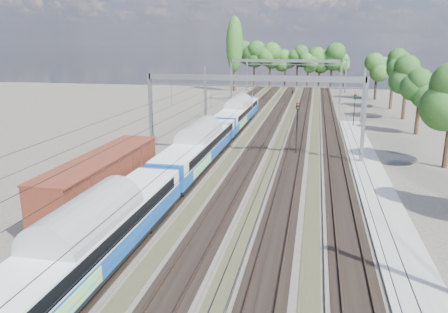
% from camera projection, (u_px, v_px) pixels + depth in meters
% --- Properties ---
extents(track_bed, '(21.00, 130.00, 0.34)m').
position_uv_depth(track_bed, '(267.00, 131.00, 62.07)').
color(track_bed, '#47423A').
rests_on(track_bed, ground).
extents(platform, '(3.00, 70.00, 0.30)m').
position_uv_depth(platform, '(378.00, 194.00, 36.00)').
color(platform, gray).
rests_on(platform, ground).
extents(catenary, '(25.65, 130.00, 9.00)m').
position_uv_depth(catenary, '(275.00, 82.00, 67.70)').
color(catenary, slate).
rests_on(catenary, ground).
extents(tree_belt, '(39.89, 102.08, 11.97)m').
position_uv_depth(tree_belt, '(321.00, 60.00, 103.49)').
color(tree_belt, black).
rests_on(tree_belt, ground).
extents(poplar, '(4.40, 4.40, 19.04)m').
position_uv_depth(poplar, '(235.00, 45.00, 112.19)').
color(poplar, black).
rests_on(poplar, ground).
extents(emu_train, '(3.16, 66.81, 4.62)m').
position_uv_depth(emu_train, '(199.00, 143.00, 42.93)').
color(emu_train, black).
rests_on(emu_train, ground).
extents(freight_boxcar, '(3.12, 15.05, 3.88)m').
position_uv_depth(freight_boxcar, '(102.00, 177.00, 33.10)').
color(freight_boxcar, black).
rests_on(freight_boxcar, ground).
extents(worker, '(0.59, 0.69, 1.61)m').
position_uv_depth(worker, '(292.00, 92.00, 106.66)').
color(worker, black).
rests_on(worker, ground).
extents(signal_near, '(0.38, 0.35, 5.87)m').
position_uv_depth(signal_near, '(297.00, 122.00, 48.37)').
color(signal_near, black).
rests_on(signal_near, ground).
extents(signal_far, '(0.35, 0.33, 5.04)m').
position_uv_depth(signal_far, '(355.00, 106.00, 64.46)').
color(signal_far, black).
rests_on(signal_far, ground).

